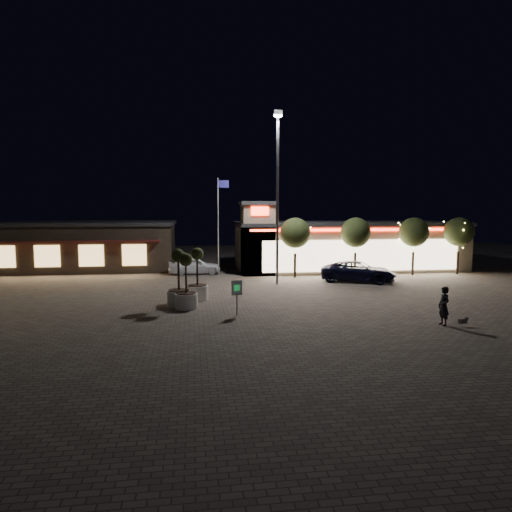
{
  "coord_description": "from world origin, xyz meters",
  "views": [
    {
      "loc": [
        -4.02,
        -24.44,
        5.4
      ],
      "look_at": [
        0.16,
        6.0,
        2.29
      ],
      "focal_mm": 32.0,
      "sensor_mm": 36.0,
      "label": 1
    }
  ],
  "objects": [
    {
      "name": "string_tree_a",
      "position": [
        4.0,
        11.0,
        3.56
      ],
      "size": [
        2.42,
        2.42,
        4.79
      ],
      "color": "#332319",
      "rests_on": "ground"
    },
    {
      "name": "planter_right",
      "position": [
        -3.82,
        2.91,
        0.98
      ],
      "size": [
        1.29,
        1.29,
        3.17
      ],
      "color": "silver",
      "rests_on": "ground"
    },
    {
      "name": "pedestrian",
      "position": [
        7.56,
        -4.85,
        0.92
      ],
      "size": [
        0.48,
        0.69,
        1.84
      ],
      "primitive_type": "imported",
      "rotation": [
        0.0,
        0.0,
        -1.52
      ],
      "color": "black",
      "rests_on": "ground"
    },
    {
      "name": "valet_sign",
      "position": [
        -1.85,
        -1.35,
        1.25
      ],
      "size": [
        0.58,
        0.23,
        1.79
      ],
      "color": "gray",
      "rests_on": "ground"
    },
    {
      "name": "restaurant_building",
      "position": [
        -14.0,
        19.97,
        2.16
      ],
      "size": [
        16.4,
        11.0,
        4.3
      ],
      "color": "#382D23",
      "rests_on": "ground"
    },
    {
      "name": "white_sedan",
      "position": [
        -3.99,
        14.0,
        0.74
      ],
      "size": [
        4.47,
        2.09,
        1.48
      ],
      "primitive_type": "imported",
      "rotation": [
        0.0,
        0.0,
        1.65
      ],
      "color": "white",
      "rests_on": "ground"
    },
    {
      "name": "string_tree_c",
      "position": [
        14.0,
        11.0,
        3.56
      ],
      "size": [
        2.42,
        2.42,
        4.79
      ],
      "color": "#332319",
      "rests_on": "ground"
    },
    {
      "name": "floodlight_pole",
      "position": [
        2.0,
        8.0,
        7.02
      ],
      "size": [
        0.6,
        0.4,
        12.38
      ],
      "color": "gray",
      "rests_on": "ground"
    },
    {
      "name": "string_tree_d",
      "position": [
        18.0,
        11.0,
        3.56
      ],
      "size": [
        2.42,
        2.42,
        4.79
      ],
      "color": "#332319",
      "rests_on": "ground"
    },
    {
      "name": "pickup_truck",
      "position": [
        8.28,
        8.24,
        0.77
      ],
      "size": [
        6.11,
        4.62,
        1.54
      ],
      "primitive_type": "imported",
      "rotation": [
        0.0,
        0.0,
        1.14
      ],
      "color": "black",
      "rests_on": "ground"
    },
    {
      "name": "retail_building",
      "position": [
        9.51,
        15.82,
        2.21
      ],
      "size": [
        20.4,
        8.4,
        6.1
      ],
      "color": "tan",
      "rests_on": "ground"
    },
    {
      "name": "planter_mid",
      "position": [
        -4.88,
        1.19,
        1.0
      ],
      "size": [
        1.32,
        1.32,
        3.25
      ],
      "color": "silver",
      "rests_on": "ground"
    },
    {
      "name": "string_tree_b",
      "position": [
        9.0,
        11.0,
        3.56
      ],
      "size": [
        2.42,
        2.42,
        4.79
      ],
      "color": "#332319",
      "rests_on": "ground"
    },
    {
      "name": "ground",
      "position": [
        0.0,
        0.0,
        0.0
      ],
      "size": [
        90.0,
        90.0,
        0.0
      ],
      "primitive_type": "plane",
      "color": "#655D51",
      "rests_on": "ground"
    },
    {
      "name": "flagpole",
      "position": [
        -1.9,
        13.0,
        4.74
      ],
      "size": [
        0.95,
        0.1,
        8.0
      ],
      "color": "white",
      "rests_on": "ground"
    },
    {
      "name": "dog",
      "position": [
        8.43,
        -5.13,
        0.28
      ],
      "size": [
        0.53,
        0.3,
        0.28
      ],
      "color": "#59514C",
      "rests_on": "ground"
    },
    {
      "name": "planter_left",
      "position": [
        -4.46,
        0.51,
        0.95
      ],
      "size": [
        1.25,
        1.25,
        3.07
      ],
      "color": "silver",
      "rests_on": "ground"
    }
  ]
}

